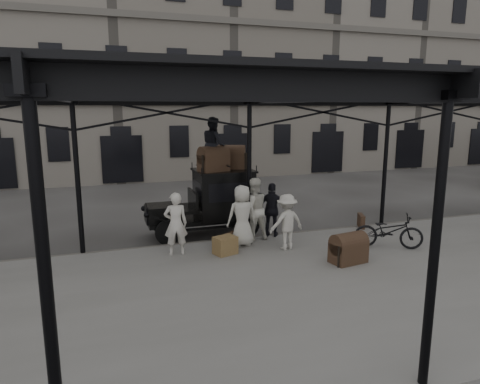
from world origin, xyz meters
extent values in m
plane|color=#383533|center=(0.00, 0.00, 0.00)|extent=(120.00, 120.00, 0.00)
cube|color=slate|center=(0.00, -2.00, 0.07)|extent=(28.00, 8.00, 0.15)
cylinder|color=black|center=(0.00, 2.00, 2.15)|extent=(0.14, 0.14, 4.30)
cylinder|color=black|center=(0.00, -5.80, 2.15)|extent=(0.14, 0.14, 4.30)
cube|color=black|center=(0.00, 2.00, 4.48)|extent=(22.00, 0.10, 0.45)
cube|color=black|center=(0.00, -5.80, 4.48)|extent=(22.00, 0.10, 0.45)
cube|color=black|center=(0.00, -1.70, 4.65)|extent=(22.50, 9.00, 0.08)
cube|color=silver|center=(0.00, -1.70, 4.72)|extent=(18.00, 7.00, 0.04)
cube|color=slate|center=(0.00, 18.00, 7.00)|extent=(64.00, 8.00, 14.00)
cylinder|color=black|center=(-2.52, 2.38, 0.40)|extent=(0.80, 0.10, 0.80)
cylinder|color=black|center=(-2.52, 3.82, 0.40)|extent=(0.80, 0.10, 0.80)
cylinder|color=black|center=(0.08, 2.38, 0.40)|extent=(0.80, 0.10, 0.80)
cylinder|color=black|center=(0.08, 3.82, 0.40)|extent=(0.80, 0.10, 0.80)
cube|color=black|center=(-1.27, 3.10, 0.55)|extent=(3.60, 1.25, 0.12)
cube|color=black|center=(-2.62, 3.10, 0.85)|extent=(0.90, 1.00, 0.55)
cube|color=black|center=(-3.09, 3.10, 0.85)|extent=(0.06, 0.70, 0.55)
cube|color=black|center=(-1.82, 3.10, 0.95)|extent=(0.70, 1.30, 0.10)
cube|color=black|center=(-0.52, 3.10, 1.35)|extent=(1.80, 1.45, 1.55)
cube|color=black|center=(-0.52, 2.37, 1.55)|extent=(1.40, 0.02, 0.60)
cube|color=black|center=(-0.52, 3.10, 2.15)|extent=(1.90, 1.55, 0.06)
imported|color=beige|center=(-2.50, 1.03, 1.04)|extent=(0.68, 0.48, 1.77)
imported|color=silver|center=(0.03, 1.68, 1.12)|extent=(0.97, 0.77, 1.95)
imported|color=beige|center=(-0.49, 1.23, 1.06)|extent=(0.91, 0.61, 1.83)
imported|color=black|center=(0.71, 1.80, 1.01)|extent=(1.08, 0.88, 1.72)
imported|color=beige|center=(0.63, 0.51, 0.96)|extent=(1.11, 0.72, 1.62)
imported|color=black|center=(3.50, -0.34, 0.66)|extent=(2.02, 1.53, 1.02)
imported|color=black|center=(-0.87, 3.00, 3.05)|extent=(0.74, 0.91, 1.73)
cube|color=olive|center=(-1.19, 0.64, 0.40)|extent=(0.71, 0.62, 0.50)
cube|color=#3F291D|center=(4.02, 1.80, 0.38)|extent=(0.37, 0.61, 0.45)
cube|color=#3F291D|center=(-0.89, 1.26, 0.35)|extent=(0.57, 0.48, 0.40)
camera|label=1|loc=(-4.39, -10.38, 4.19)|focal=32.00mm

